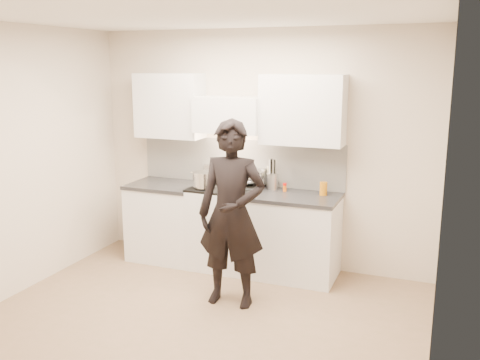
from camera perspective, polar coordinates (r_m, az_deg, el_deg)
name	(u,v)px	position (r m, az deg, el deg)	size (l,w,h in m)	color
ground_plane	(196,324)	(5.04, -4.75, -15.03)	(4.00, 4.00, 0.00)	#876850
room_shell	(205,143)	(4.89, -3.77, 3.92)	(4.04, 3.54, 2.70)	beige
stove	(226,226)	(6.17, -1.49, -4.98)	(0.76, 0.65, 0.96)	silver
counter_right	(296,236)	(5.92, 5.97, -5.96)	(0.92, 0.67, 0.92)	silver
counter_left	(166,221)	(6.51, -7.85, -4.31)	(0.82, 0.67, 0.92)	silver
wok	(247,175)	(6.08, 0.74, 0.55)	(0.41, 0.51, 0.33)	silver
stock_pot	(204,179)	(5.98, -3.83, 0.07)	(0.36, 0.30, 0.17)	silver
utensil_crock	(272,180)	(6.03, 3.45, 0.00)	(0.13, 0.13, 0.34)	#BBBBBB
spice_jar	(285,187)	(5.95, 4.80, -0.77)	(0.04, 0.04, 0.09)	orange
oil_glass	(323,189)	(5.83, 8.89, -0.91)	(0.08, 0.08, 0.14)	#C3730E
person	(232,214)	(5.11, -0.89, -3.66)	(0.66, 0.43, 1.81)	black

